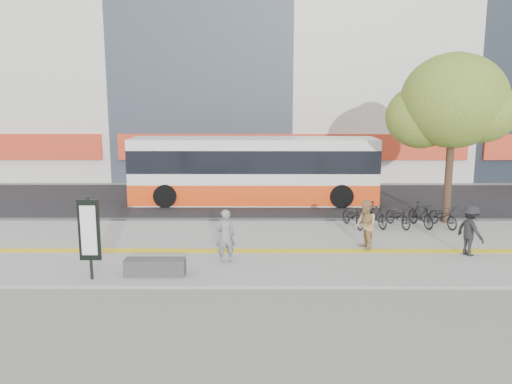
{
  "coord_description": "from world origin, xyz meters",
  "views": [
    {
      "loc": [
        0.15,
        -14.48,
        4.84
      ],
      "look_at": [
        0.07,
        2.0,
        1.74
      ],
      "focal_mm": 36.7,
      "sensor_mm": 36.0,
      "label": 1
    }
  ],
  "objects_px": {
    "bench": "(155,267)",
    "pedestrian_tan": "(365,225)",
    "signboard": "(89,231)",
    "bus": "(254,172)",
    "pedestrian_dark": "(470,230)",
    "street_tree": "(452,103)",
    "seated_woman": "(225,236)"
  },
  "relations": [
    {
      "from": "pedestrian_tan",
      "to": "street_tree",
      "type": "bearing_deg",
      "value": 123.27
    },
    {
      "from": "seated_woman",
      "to": "pedestrian_dark",
      "type": "relative_size",
      "value": 1.01
    },
    {
      "from": "signboard",
      "to": "seated_woman",
      "type": "xyz_separation_m",
      "value": [
        3.4,
        1.45,
        -0.51
      ]
    },
    {
      "from": "bench",
      "to": "pedestrian_dark",
      "type": "distance_m",
      "value": 9.26
    },
    {
      "from": "street_tree",
      "to": "pedestrian_dark",
      "type": "relative_size",
      "value": 4.14
    },
    {
      "from": "bench",
      "to": "bus",
      "type": "xyz_separation_m",
      "value": [
        2.53,
        9.7,
        1.11
      ]
    },
    {
      "from": "signboard",
      "to": "pedestrian_dark",
      "type": "distance_m",
      "value": 10.89
    },
    {
      "from": "signboard",
      "to": "bus",
      "type": "bearing_deg",
      "value": 67.58
    },
    {
      "from": "bench",
      "to": "pedestrian_dark",
      "type": "bearing_deg",
      "value": 11.39
    },
    {
      "from": "pedestrian_tan",
      "to": "seated_woman",
      "type": "bearing_deg",
      "value": -84.69
    },
    {
      "from": "bus",
      "to": "pedestrian_dark",
      "type": "xyz_separation_m",
      "value": [
        6.53,
        -7.87,
        -0.57
      ]
    },
    {
      "from": "pedestrian_dark",
      "to": "pedestrian_tan",
      "type": "bearing_deg",
      "value": 57.24
    },
    {
      "from": "bench",
      "to": "pedestrian_dark",
      "type": "xyz_separation_m",
      "value": [
        9.06,
        1.83,
        0.54
      ]
    },
    {
      "from": "pedestrian_tan",
      "to": "signboard",
      "type": "bearing_deg",
      "value": -81.61
    },
    {
      "from": "pedestrian_dark",
      "to": "signboard",
      "type": "bearing_deg",
      "value": 79.12
    },
    {
      "from": "street_tree",
      "to": "pedestrian_dark",
      "type": "height_order",
      "value": "street_tree"
    },
    {
      "from": "bus",
      "to": "pedestrian_tan",
      "type": "relative_size",
      "value": 6.93
    },
    {
      "from": "signboard",
      "to": "seated_woman",
      "type": "height_order",
      "value": "signboard"
    },
    {
      "from": "signboard",
      "to": "pedestrian_dark",
      "type": "relative_size",
      "value": 1.44
    },
    {
      "from": "bench",
      "to": "pedestrian_tan",
      "type": "distance_m",
      "value": 6.53
    },
    {
      "from": "signboard",
      "to": "bus",
      "type": "relative_size",
      "value": 0.2
    },
    {
      "from": "bus",
      "to": "pedestrian_dark",
      "type": "distance_m",
      "value": 10.25
    },
    {
      "from": "pedestrian_tan",
      "to": "pedestrian_dark",
      "type": "bearing_deg",
      "value": 68.42
    },
    {
      "from": "pedestrian_tan",
      "to": "pedestrian_dark",
      "type": "relative_size",
      "value": 1.02
    },
    {
      "from": "bus",
      "to": "seated_woman",
      "type": "bearing_deg",
      "value": -94.87
    },
    {
      "from": "bench",
      "to": "pedestrian_dark",
      "type": "relative_size",
      "value": 1.05
    },
    {
      "from": "signboard",
      "to": "pedestrian_dark",
      "type": "bearing_deg",
      "value": 11.3
    },
    {
      "from": "pedestrian_tan",
      "to": "bench",
      "type": "bearing_deg",
      "value": -79.47
    },
    {
      "from": "signboard",
      "to": "street_tree",
      "type": "height_order",
      "value": "street_tree"
    },
    {
      "from": "seated_woman",
      "to": "pedestrian_tan",
      "type": "relative_size",
      "value": 0.99
    },
    {
      "from": "signboard",
      "to": "pedestrian_tan",
      "type": "xyz_separation_m",
      "value": [
        7.65,
        2.69,
        -0.51
      ]
    },
    {
      "from": "bench",
      "to": "seated_woman",
      "type": "relative_size",
      "value": 1.03
    }
  ]
}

